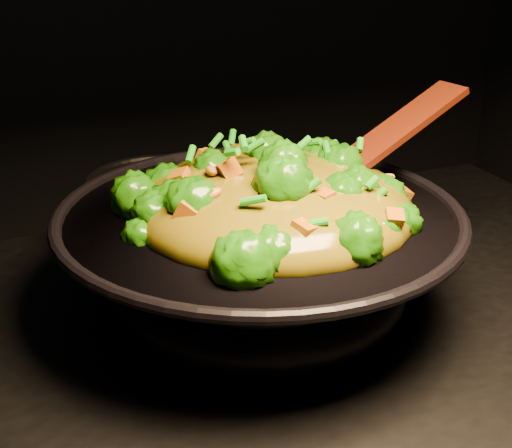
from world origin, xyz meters
name	(u,v)px	position (x,y,z in m)	size (l,w,h in m)	color
wok	(259,265)	(0.04, 0.12, 0.96)	(0.45, 0.45, 0.13)	black
stir_fry	(274,167)	(0.05, 0.11, 1.08)	(0.32, 0.32, 0.11)	#1B5A06
spatula	(366,152)	(0.18, 0.13, 1.08)	(0.31, 0.05, 0.01)	#3D1306
back_pot	(161,216)	(-0.02, 0.32, 0.95)	(0.19, 0.19, 0.11)	black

